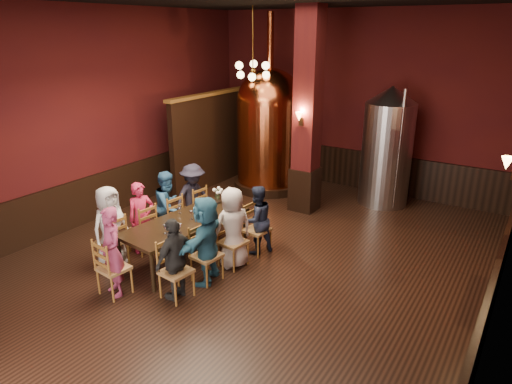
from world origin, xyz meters
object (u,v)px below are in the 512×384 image
Objects in this scene: steel_vessel at (387,147)px; person_0 at (110,227)px; person_2 at (169,206)px; rose_vase at (217,193)px; dining_table at (186,224)px; copper_kettle at (270,128)px; person_1 at (141,218)px.

person_0 is at bearing -118.53° from steel_vessel.
steel_vessel is (2.93, 4.33, 0.69)m from person_2.
person_0 is 4.37× the size of rose_vase.
rose_vase is (-0.04, 1.01, 0.28)m from dining_table.
person_2 is at bearing -90.06° from copper_kettle.
steel_vessel is (2.12, 4.75, 0.72)m from dining_table.
copper_kettle is (0.00, 3.83, 0.89)m from person_2.
copper_kettle is (0.15, 5.15, 0.87)m from person_0.
person_0 is at bearing 162.22° from person_2.
rose_vase is at bearing -119.97° from steel_vessel.
person_1 is at bearing -158.78° from dining_table.
dining_table is 1.74× the size of person_2.
person_1 is 4.58m from copper_kettle.
rose_vase is (0.77, 0.59, 0.26)m from person_2.
copper_kettle is at bearing 20.29° from person_1.
copper_kettle is 13.03× the size of rose_vase.
person_0 reaches higher than dining_table.
person_0 is at bearing -115.59° from rose_vase.
person_0 is 1.33m from person_2.
person_0 is 1.08× the size of person_1.
person_0 is 6.47m from steel_vessel.
person_2 reaches higher than rose_vase.
person_1 reaches higher than rose_vase.
rose_vase is at bearing -76.70° from copper_kettle.
steel_vessel is 4.34m from rose_vase.
person_1 is 5.87m from steel_vessel.
rose_vase reaches higher than dining_table.
person_1 is 0.96× the size of person_2.
rose_vase is at bearing -23.87° from person_0.
copper_kettle is at bearing 107.02° from dining_table.
dining_table is 4.42m from copper_kettle.
dining_table is 5.25m from steel_vessel.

